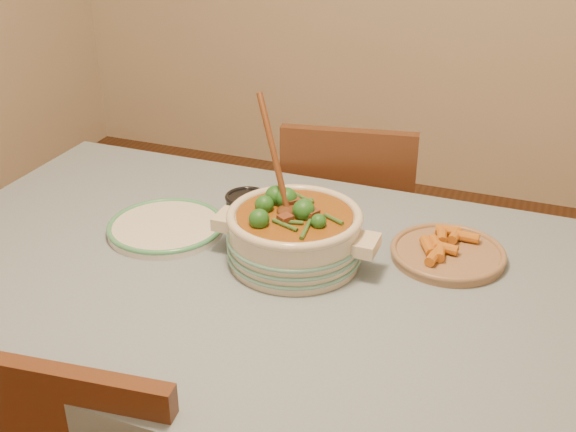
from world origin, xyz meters
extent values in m
cube|color=brown|center=(0.00, 0.00, 0.72)|extent=(1.60, 1.00, 0.05)
cube|color=gray|center=(0.00, 0.00, 0.75)|extent=(1.68, 1.08, 0.01)
cylinder|color=brown|center=(-0.73, 0.43, 0.35)|extent=(0.07, 0.07, 0.70)
cylinder|color=brown|center=(0.73, 0.43, 0.35)|extent=(0.07, 0.07, 0.70)
cylinder|color=beige|center=(0.09, 0.07, 0.82)|extent=(0.31, 0.31, 0.12)
torus|color=beige|center=(0.09, 0.07, 0.88)|extent=(0.32, 0.32, 0.02)
cube|color=beige|center=(0.26, 0.07, 0.83)|extent=(0.05, 0.08, 0.03)
cube|color=beige|center=(-0.09, 0.07, 0.83)|extent=(0.05, 0.08, 0.03)
cylinder|color=#905415|center=(0.09, 0.07, 0.87)|extent=(0.27, 0.27, 0.02)
cylinder|color=silver|center=(-0.27, 0.09, 0.77)|extent=(0.31, 0.31, 0.02)
torus|color=#459969|center=(-0.27, 0.09, 0.78)|extent=(0.30, 0.30, 0.01)
cylinder|color=black|center=(-0.11, 0.24, 0.78)|extent=(0.14, 0.14, 0.06)
torus|color=black|center=(-0.11, 0.24, 0.81)|extent=(0.12, 0.12, 0.01)
cylinder|color=black|center=(-0.11, 0.24, 0.80)|extent=(0.09, 0.09, 0.01)
cylinder|color=#947452|center=(0.42, 0.21, 0.77)|extent=(0.27, 0.27, 0.02)
torus|color=#947452|center=(0.42, 0.21, 0.78)|extent=(0.27, 0.27, 0.02)
cube|color=#543119|center=(0.01, 0.81, 0.44)|extent=(0.48, 0.48, 0.04)
cube|color=#543119|center=(0.05, 0.63, 0.66)|extent=(0.41, 0.11, 0.44)
cylinder|color=#543119|center=(0.16, 1.02, 0.22)|extent=(0.04, 0.04, 0.44)
cylinder|color=#543119|center=(-0.19, 0.96, 0.22)|extent=(0.04, 0.04, 0.44)
cylinder|color=#543119|center=(0.22, 0.67, 0.22)|extent=(0.04, 0.04, 0.44)
cylinder|color=#543119|center=(-0.13, 0.61, 0.22)|extent=(0.04, 0.04, 0.44)
cylinder|color=#543119|center=(-0.97, 0.16, 0.22)|extent=(0.04, 0.04, 0.43)
camera|label=1|loc=(0.61, -1.31, 1.64)|focal=45.00mm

